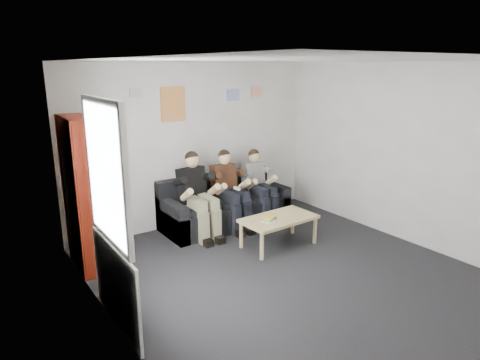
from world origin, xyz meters
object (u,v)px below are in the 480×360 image
object	(u,v)px
sofa	(224,207)
person_left	(198,196)
person_right	(260,186)
person_middle	(230,190)
coffee_table	(279,221)
bookshelf	(83,194)

from	to	relation	value
sofa	person_left	world-z (taller)	person_left
person_left	person_right	distance (m)	1.21
person_left	person_middle	world-z (taller)	person_left
coffee_table	person_middle	world-z (taller)	person_middle
person_left	bookshelf	bearing A→B (deg)	172.85
bookshelf	person_right	bearing A→B (deg)	5.03
bookshelf	coffee_table	world-z (taller)	bookshelf
bookshelf	person_right	xyz separation A→B (m)	(2.97, 0.09, -0.38)
sofa	coffee_table	world-z (taller)	sofa
bookshelf	person_right	world-z (taller)	bookshelf
sofa	person_left	bearing A→B (deg)	-161.61
sofa	coffee_table	size ratio (longest dim) A/B	1.92
person_middle	person_right	bearing A→B (deg)	5.24
coffee_table	bookshelf	bearing A→B (deg)	159.48
person_left	person_right	size ratio (longest dim) A/B	1.08
sofa	bookshelf	xyz separation A→B (m)	(-2.36, -0.28, 0.71)
person_left	person_middle	distance (m)	0.60
person_right	person_middle	bearing A→B (deg)	-177.44
person_right	sofa	bearing A→B (deg)	164.28
bookshelf	person_left	distance (m)	1.79
sofa	person_right	xyz separation A→B (m)	(0.60, -0.20, 0.33)
sofa	bookshelf	world-z (taller)	bookshelf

